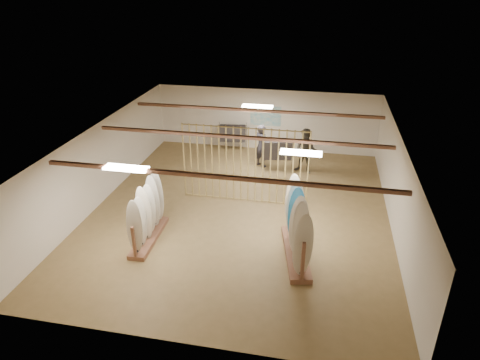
% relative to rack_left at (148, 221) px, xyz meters
% --- Properties ---
extents(floor, '(12.00, 12.00, 0.00)m').
position_rel_rack_left_xyz_m(floor, '(2.42, 2.23, -0.64)').
color(floor, olive).
rests_on(floor, ground).
extents(ceiling, '(12.00, 12.00, 0.00)m').
position_rel_rack_left_xyz_m(ceiling, '(2.42, 2.23, 2.16)').
color(ceiling, gray).
rests_on(ceiling, ground).
extents(wall_back, '(12.00, 0.00, 12.00)m').
position_rel_rack_left_xyz_m(wall_back, '(2.42, 8.23, 0.76)').
color(wall_back, white).
rests_on(wall_back, ground).
extents(wall_front, '(12.00, 0.00, 12.00)m').
position_rel_rack_left_xyz_m(wall_front, '(2.42, -3.77, 0.76)').
color(wall_front, white).
rests_on(wall_front, ground).
extents(wall_left, '(0.00, 12.00, 12.00)m').
position_rel_rack_left_xyz_m(wall_left, '(-2.58, 2.23, 0.76)').
color(wall_left, white).
rests_on(wall_left, ground).
extents(wall_right, '(0.00, 12.00, 12.00)m').
position_rel_rack_left_xyz_m(wall_right, '(7.42, 2.23, 0.76)').
color(wall_right, white).
rests_on(wall_right, ground).
extents(ceiling_slats, '(9.50, 6.12, 0.10)m').
position_rel_rack_left_xyz_m(ceiling_slats, '(2.42, 2.23, 2.08)').
color(ceiling_slats, '#8E5A40').
rests_on(ceiling_slats, ground).
extents(light_panels, '(1.20, 0.35, 0.06)m').
position_rel_rack_left_xyz_m(light_panels, '(2.42, 2.23, 2.10)').
color(light_panels, white).
rests_on(light_panels, ground).
extents(bamboo_partition, '(4.45, 0.05, 2.78)m').
position_rel_rack_left_xyz_m(bamboo_partition, '(2.42, 3.03, 0.76)').
color(bamboo_partition, tan).
rests_on(bamboo_partition, ground).
extents(poster, '(1.40, 0.03, 0.90)m').
position_rel_rack_left_xyz_m(poster, '(2.42, 8.21, 0.96)').
color(poster, '#389EC6').
rests_on(poster, ground).
extents(rack_left, '(0.60, 2.33, 1.86)m').
position_rel_rack_left_xyz_m(rack_left, '(0.00, 0.00, 0.00)').
color(rack_left, '#8E5A40').
rests_on(rack_left, floor).
extents(rack_right, '(1.10, 2.73, 2.15)m').
position_rel_rack_left_xyz_m(rack_right, '(4.51, 0.05, 0.10)').
color(rack_right, '#8E5A40').
rests_on(rack_right, floor).
extents(clothing_rack_a, '(1.24, 0.45, 1.34)m').
position_rel_rack_left_xyz_m(clothing_rack_a, '(1.01, 7.63, 0.23)').
color(clothing_rack_a, silver).
rests_on(clothing_rack_a, floor).
extents(clothing_rack_b, '(1.25, 0.47, 1.35)m').
position_rel_rack_left_xyz_m(clothing_rack_b, '(3.25, 5.95, 0.24)').
color(clothing_rack_b, silver).
rests_on(clothing_rack_b, floor).
extents(shopper_a, '(0.92, 0.84, 2.09)m').
position_rel_rack_left_xyz_m(shopper_a, '(2.54, 6.21, 0.40)').
color(shopper_a, '#2B2831').
rests_on(shopper_a, floor).
extents(shopper_b, '(1.20, 1.04, 2.12)m').
position_rel_rack_left_xyz_m(shopper_b, '(4.41, 5.91, 0.42)').
color(shopper_b, '#343028').
rests_on(shopper_b, floor).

